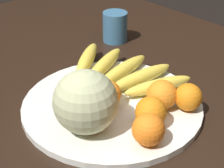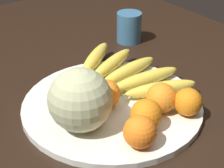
{
  "view_description": "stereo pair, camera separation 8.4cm",
  "coord_description": "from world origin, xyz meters",
  "px_view_note": "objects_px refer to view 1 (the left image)",
  "views": [
    {
      "loc": [
        -0.58,
        0.54,
        1.24
      ],
      "look_at": [
        -0.05,
        0.06,
        0.81
      ],
      "focal_mm": 60.0,
      "sensor_mm": 36.0,
      "label": 1
    },
    {
      "loc": [
        -0.64,
        0.48,
        1.24
      ],
      "look_at": [
        -0.05,
        0.06,
        0.81
      ],
      "focal_mm": 60.0,
      "sensor_mm": 36.0,
      "label": 2
    }
  ],
  "objects_px": {
    "orange_front_right": "(188,97)",
    "orange_back_left": "(151,112)",
    "orange_mid_center": "(148,130)",
    "ceramic_mug": "(114,26)",
    "fruit_bowl": "(112,105)",
    "banana_bunch": "(120,70)",
    "melon": "(85,102)",
    "produce_tag": "(144,112)",
    "orange_back_right": "(107,94)",
    "kitchen_table": "(116,116)",
    "orange_front_left": "(162,95)"
  },
  "relations": [
    {
      "from": "produce_tag",
      "to": "ceramic_mug",
      "type": "xyz_separation_m",
      "value": [
        0.36,
        -0.24,
        0.03
      ]
    },
    {
      "from": "banana_bunch",
      "to": "ceramic_mug",
      "type": "relative_size",
      "value": 3.02
    },
    {
      "from": "orange_mid_center",
      "to": "orange_back_left",
      "type": "distance_m",
      "value": 0.06
    },
    {
      "from": "melon",
      "to": "ceramic_mug",
      "type": "height_order",
      "value": "melon"
    },
    {
      "from": "produce_tag",
      "to": "kitchen_table",
      "type": "bearing_deg",
      "value": 2.07
    },
    {
      "from": "orange_mid_center",
      "to": "banana_bunch",
      "type": "bearing_deg",
      "value": -31.63
    },
    {
      "from": "kitchen_table",
      "to": "orange_front_right",
      "type": "distance_m",
      "value": 0.23
    },
    {
      "from": "banana_bunch",
      "to": "orange_front_left",
      "type": "bearing_deg",
      "value": -109.64
    },
    {
      "from": "fruit_bowl",
      "to": "orange_back_left",
      "type": "height_order",
      "value": "orange_back_left"
    },
    {
      "from": "orange_back_left",
      "to": "banana_bunch",
      "type": "bearing_deg",
      "value": -26.2
    },
    {
      "from": "orange_front_left",
      "to": "orange_back_left",
      "type": "relative_size",
      "value": 1.02
    },
    {
      "from": "melon",
      "to": "orange_back_left",
      "type": "height_order",
      "value": "melon"
    },
    {
      "from": "orange_mid_center",
      "to": "ceramic_mug",
      "type": "distance_m",
      "value": 0.53
    },
    {
      "from": "melon",
      "to": "orange_front_left",
      "type": "distance_m",
      "value": 0.18
    },
    {
      "from": "kitchen_table",
      "to": "produce_tag",
      "type": "distance_m",
      "value": 0.16
    },
    {
      "from": "melon",
      "to": "kitchen_table",
      "type": "bearing_deg",
      "value": -62.41
    },
    {
      "from": "banana_bunch",
      "to": "orange_mid_center",
      "type": "bearing_deg",
      "value": -131.49
    },
    {
      "from": "fruit_bowl",
      "to": "banana_bunch",
      "type": "distance_m",
      "value": 0.13
    },
    {
      "from": "orange_back_right",
      "to": "produce_tag",
      "type": "distance_m",
      "value": 0.09
    },
    {
      "from": "orange_back_right",
      "to": "ceramic_mug",
      "type": "bearing_deg",
      "value": -44.93
    },
    {
      "from": "orange_back_left",
      "to": "ceramic_mug",
      "type": "bearing_deg",
      "value": -33.35
    },
    {
      "from": "orange_front_right",
      "to": "fruit_bowl",
      "type": "bearing_deg",
      "value": 39.34
    },
    {
      "from": "ceramic_mug",
      "to": "banana_bunch",
      "type": "bearing_deg",
      "value": 140.81
    },
    {
      "from": "banana_bunch",
      "to": "produce_tag",
      "type": "xyz_separation_m",
      "value": [
        -0.16,
        0.07,
        -0.02
      ]
    },
    {
      "from": "ceramic_mug",
      "to": "orange_front_left",
      "type": "bearing_deg",
      "value": 152.16
    },
    {
      "from": "orange_mid_center",
      "to": "orange_back_left",
      "type": "relative_size",
      "value": 0.99
    },
    {
      "from": "melon",
      "to": "orange_back_left",
      "type": "bearing_deg",
      "value": -127.11
    },
    {
      "from": "melon",
      "to": "fruit_bowl",
      "type": "bearing_deg",
      "value": -70.71
    },
    {
      "from": "kitchen_table",
      "to": "orange_back_right",
      "type": "xyz_separation_m",
      "value": [
        -0.05,
        0.08,
        0.13
      ]
    },
    {
      "from": "melon",
      "to": "produce_tag",
      "type": "distance_m",
      "value": 0.15
    },
    {
      "from": "orange_front_left",
      "to": "orange_back_right",
      "type": "relative_size",
      "value": 1.05
    },
    {
      "from": "ceramic_mug",
      "to": "orange_back_left",
      "type": "bearing_deg",
      "value": 146.65
    },
    {
      "from": "produce_tag",
      "to": "orange_back_left",
      "type": "bearing_deg",
      "value": 166.55
    },
    {
      "from": "fruit_bowl",
      "to": "melon",
      "type": "relative_size",
      "value": 3.13
    },
    {
      "from": "orange_back_right",
      "to": "banana_bunch",
      "type": "bearing_deg",
      "value": -55.83
    },
    {
      "from": "melon",
      "to": "orange_back_right",
      "type": "xyz_separation_m",
      "value": [
        0.03,
        -0.09,
        -0.03
      ]
    },
    {
      "from": "orange_front_right",
      "to": "orange_back_left",
      "type": "distance_m",
      "value": 0.11
    },
    {
      "from": "kitchen_table",
      "to": "orange_front_right",
      "type": "relative_size",
      "value": 25.73
    },
    {
      "from": "banana_bunch",
      "to": "orange_mid_center",
      "type": "relative_size",
      "value": 5.17
    },
    {
      "from": "produce_tag",
      "to": "orange_front_right",
      "type": "bearing_deg",
      "value": -105.2
    },
    {
      "from": "fruit_bowl",
      "to": "melon",
      "type": "distance_m",
      "value": 0.13
    },
    {
      "from": "orange_front_left",
      "to": "kitchen_table",
      "type": "bearing_deg",
      "value": 3.72
    },
    {
      "from": "kitchen_table",
      "to": "banana_bunch",
      "type": "relative_size",
      "value": 4.71
    },
    {
      "from": "fruit_bowl",
      "to": "produce_tag",
      "type": "xyz_separation_m",
      "value": [
        -0.08,
        -0.03,
        0.01
      ]
    },
    {
      "from": "orange_front_right",
      "to": "orange_back_left",
      "type": "height_order",
      "value": "orange_back_left"
    },
    {
      "from": "melon",
      "to": "produce_tag",
      "type": "xyz_separation_m",
      "value": [
        -0.04,
        -0.13,
        -0.07
      ]
    },
    {
      "from": "banana_bunch",
      "to": "orange_mid_center",
      "type": "height_order",
      "value": "orange_mid_center"
    },
    {
      "from": "kitchen_table",
      "to": "banana_bunch",
      "type": "bearing_deg",
      "value": -55.11
    },
    {
      "from": "orange_mid_center",
      "to": "produce_tag",
      "type": "height_order",
      "value": "orange_mid_center"
    },
    {
      "from": "orange_back_left",
      "to": "orange_back_right",
      "type": "relative_size",
      "value": 1.03
    }
  ]
}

